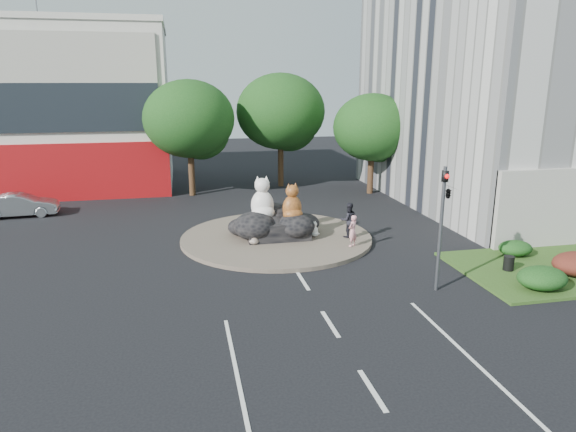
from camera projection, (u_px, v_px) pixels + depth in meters
name	position (u px, v px, depth m)	size (l,w,h in m)	color
ground	(330.00, 324.00, 17.65)	(120.00, 120.00, 0.00)	black
roundabout_island	(276.00, 238.00, 27.09)	(10.00, 10.00, 0.20)	brown
rock_plinth	(276.00, 228.00, 26.95)	(3.20, 2.60, 0.90)	black
grass_verge	(569.00, 267.00, 22.88)	(10.00, 6.00, 0.12)	#2C4717
tree_left	(190.00, 123.00, 36.41)	(6.46, 6.46, 8.27)	#382314
tree_mid	(281.00, 115.00, 39.62)	(6.84, 6.84, 8.76)	#382314
tree_right	(373.00, 131.00, 37.27)	(5.70, 5.70, 7.30)	#382314
hedge_near_green	(542.00, 278.00, 20.26)	(2.00, 1.60, 0.90)	#143E13
hedge_back_green	(515.00, 248.00, 24.17)	(1.60, 1.28, 0.72)	#143E13
traffic_light	(445.00, 202.00, 19.64)	(0.44, 1.24, 5.00)	#595B60
street_lamp	(525.00, 152.00, 26.63)	(2.34, 0.22, 8.06)	#595B60
cat_white	(262.00, 198.00, 26.63)	(1.38, 1.19, 2.29)	white
cat_tabby	(292.00, 202.00, 26.48)	(1.18, 1.02, 1.97)	#B95926
kitten_calico	(254.00, 235.00, 25.60)	(0.57, 0.50, 0.96)	silver
kitten_white	(314.00, 229.00, 26.89)	(0.50, 0.43, 0.83)	white
pedestrian_pink	(353.00, 231.00, 25.19)	(0.57, 0.38, 1.57)	pink
pedestrian_dark	(349.00, 220.00, 26.63)	(0.89, 0.70, 1.84)	black
parked_car	(20.00, 205.00, 31.57)	(1.51, 4.34, 1.43)	#9C9FA3
litter_bin	(509.00, 263.00, 22.30)	(0.46, 0.46, 0.64)	black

